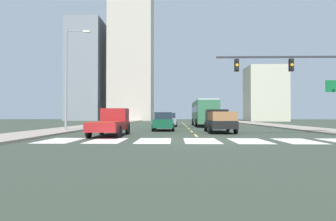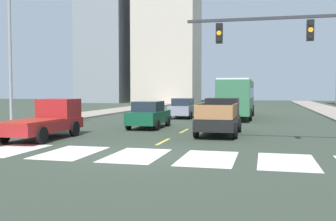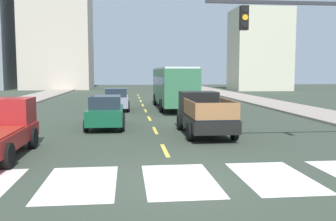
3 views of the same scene
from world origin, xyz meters
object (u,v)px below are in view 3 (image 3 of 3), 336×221
Objects in this scene: sedan_near_left at (116,99)px; sedan_mid at (106,112)px; city_bus at (173,85)px; pickup_stakebed at (203,114)px.

sedan_near_left is 1.00× the size of sedan_mid.
pickup_stakebed is at bearing -90.10° from city_bus.
city_bus is 2.45× the size of sedan_mid.
pickup_stakebed is 12.47m from sedan_near_left.
pickup_stakebed is 12.65m from city_bus.
sedan_near_left is at bearing -167.78° from city_bus.
city_bus is at bearing 62.72° from sedan_mid.
city_bus reaches higher than sedan_near_left.
sedan_near_left is 9.33m from sedan_mid.
city_bus reaches higher than sedan_mid.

